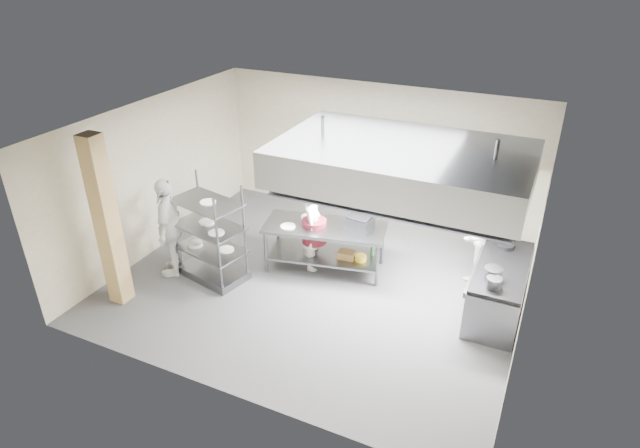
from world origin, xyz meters
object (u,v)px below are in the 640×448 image
at_px(island, 325,247).
at_px(chef_plating, 170,227).
at_px(chef_head, 313,228).
at_px(cooking_range, 499,290).
at_px(chef_line, 478,234).
at_px(stockpot, 493,273).
at_px(griddle, 359,223).
at_px(pass_rack, 209,231).

relative_size(island, chef_plating, 1.18).
bearing_deg(chef_plating, chef_head, 94.56).
relative_size(cooking_range, chef_line, 1.12).
bearing_deg(cooking_range, stockpot, -102.22).
relative_size(chef_line, chef_plating, 0.94).
distance_m(island, chef_head, 0.43).
height_order(griddle, stockpot, griddle).
bearing_deg(pass_rack, stockpot, 20.29).
xyz_separation_m(island, cooking_range, (3.17, 0.00, -0.04)).
relative_size(island, cooking_range, 1.12).
distance_m(cooking_range, chef_plating, 5.85).
relative_size(chef_plating, stockpot, 6.84).
xyz_separation_m(pass_rack, stockpot, (4.84, 0.65, 0.06)).
xyz_separation_m(island, griddle, (0.61, 0.15, 0.57)).
distance_m(pass_rack, griddle, 2.70).
bearing_deg(chef_head, griddle, -93.79).
distance_m(chef_plating, stockpot, 5.64).
bearing_deg(stockpot, pass_rack, -172.38).
bearing_deg(chef_plating, cooking_range, 78.32).
height_order(chef_head, chef_line, chef_line).
height_order(pass_rack, chef_head, pass_rack).
relative_size(pass_rack, chef_line, 1.06).
distance_m(chef_line, stockpot, 1.46).
distance_m(chef_line, griddle, 2.14).
bearing_deg(griddle, stockpot, -6.66).
distance_m(pass_rack, chef_line, 4.82).
distance_m(chef_head, griddle, 0.88).
bearing_deg(pass_rack, griddle, 40.71).
height_order(island, cooking_range, island).
bearing_deg(chef_plating, pass_rack, 79.60).
height_order(chef_line, chef_plating, chef_plating).
xyz_separation_m(chef_head, griddle, (0.84, 0.18, 0.20)).
distance_m(cooking_range, stockpot, 0.75).
height_order(chef_plating, stockpot, chef_plating).
xyz_separation_m(cooking_range, griddle, (-2.57, 0.15, 0.60)).
relative_size(pass_rack, chef_head, 1.14).
height_order(pass_rack, stockpot, pass_rack).
height_order(island, chef_plating, chef_plating).
distance_m(pass_rack, chef_head, 1.89).
relative_size(cooking_range, stockpot, 7.21).
bearing_deg(chef_plating, chef_line, 88.75).
bearing_deg(chef_head, pass_rack, 109.11).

